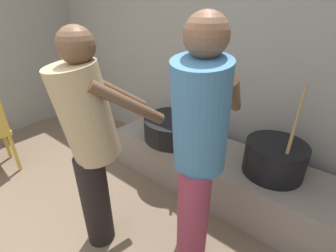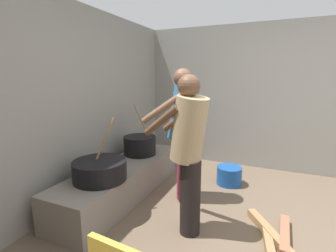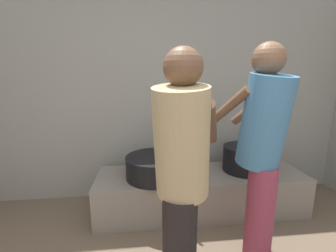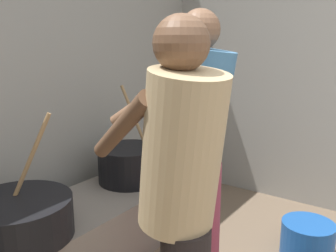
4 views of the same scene
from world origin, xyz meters
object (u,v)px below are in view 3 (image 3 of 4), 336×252
cooking_pot_main (245,158)px  cook_in_blue_shirt (262,145)px  cook_in_tan_shirt (181,172)px  cooking_pot_secondary (155,166)px

cooking_pot_main → cook_in_blue_shirt: 0.88m
cook_in_tan_shirt → cooking_pot_secondary: bearing=95.8°
cooking_pot_main → cook_in_tan_shirt: 1.39m
cooking_pot_secondary → cook_in_blue_shirt: bearing=-43.8°
cooking_pot_main → cooking_pot_secondary: cooking_pot_main is taller
cooking_pot_main → cook_in_tan_shirt: bearing=-129.8°
cooking_pot_secondary → cook_in_blue_shirt: 1.08m
cooking_pot_main → cooking_pot_secondary: (-0.97, -0.06, -0.03)m
cook_in_blue_shirt → cook_in_tan_shirt: bearing=-155.0°
cooking_pot_main → cooking_pot_secondary: bearing=-176.4°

